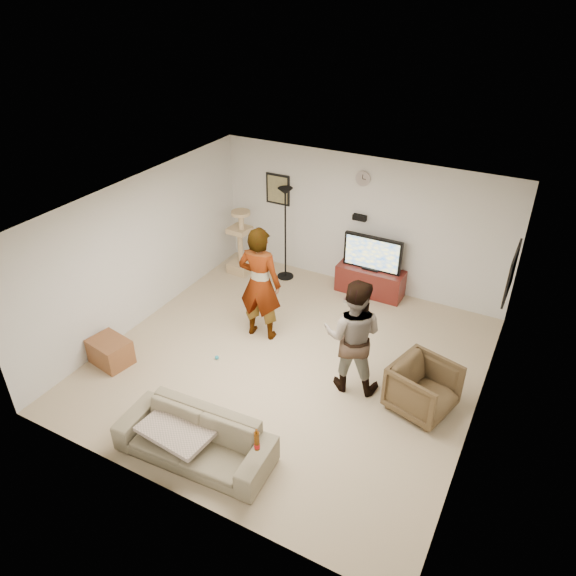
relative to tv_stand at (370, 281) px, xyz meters
The scene contains 24 objects.
floor 2.55m from the tv_stand, 98.25° to the right, with size 5.50×5.50×0.02m, color tan.
ceiling 3.39m from the tv_stand, 98.25° to the right, with size 5.50×5.50×0.02m, color silver.
wall_back 1.08m from the tv_stand, 146.00° to the left, with size 5.50×0.04×2.50m, color silver.
wall_front 5.36m from the tv_stand, 93.95° to the right, with size 5.50×0.04×2.50m, color silver.
wall_left 4.12m from the tv_stand, 141.18° to the right, with size 0.04×5.50×2.50m, color silver.
wall_right 3.60m from the tv_stand, 46.39° to the right, with size 0.04×5.50×2.50m, color silver.
wall_clock 1.89m from the tv_stand, 149.38° to the left, with size 0.26×0.26×0.04m, color silver.
wall_speaker 1.19m from the tv_stand, 153.01° to the left, with size 0.25×0.10×0.10m, color black.
picture_back 2.47m from the tv_stand, behind, with size 0.42×0.03×0.52m, color olive.
picture_right 2.82m from the tv_stand, 20.93° to the right, with size 0.03×0.78×0.62m, color #F1AC66.
tv_stand is the anchor object (origin of this frame).
console_box 0.46m from the tv_stand, 103.45° to the right, with size 0.40×0.30×0.07m, color silver.
tv 0.58m from the tv_stand, ahead, with size 1.08×0.08×0.64m, color black.
tv_screen 0.58m from the tv_stand, 90.00° to the right, with size 0.99×0.01×0.56m, color #E1CC50.
floor_lamp 1.81m from the tv_stand, behind, with size 0.32×0.32×1.83m, color black.
cat_tree 2.62m from the tv_stand, behind, with size 0.43×0.43×1.33m, color tan.
person_left 2.46m from the tv_stand, 118.15° to the right, with size 0.70×0.46×1.93m, color #9B97A9.
person_right 2.71m from the tv_stand, 75.56° to the right, with size 0.84×0.66×1.74m, color #335886.
sofa 4.71m from the tv_stand, 96.25° to the right, with size 1.95×0.76×0.57m, color #756C56.
throw_blanket 4.74m from the tv_stand, 98.77° to the right, with size 0.90×0.70×0.06m, color #BAA698.
beer_bottle 4.72m from the tv_stand, 85.29° to the right, with size 0.06×0.06×0.25m, color #5D2D06.
armchair 3.08m from the tv_stand, 56.27° to the right, with size 0.78×0.80×0.73m, color #493923.
side_table 4.70m from the tv_stand, 126.02° to the right, with size 0.60×0.45×0.40m, color brown.
toy_ball 3.30m from the tv_stand, 114.87° to the right, with size 0.06×0.06×0.06m, color teal.
Camera 1 is at (3.05, -5.75, 5.22)m, focal length 33.38 mm.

